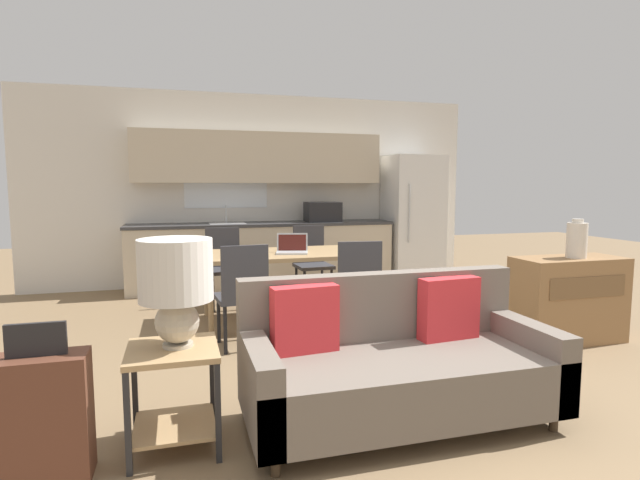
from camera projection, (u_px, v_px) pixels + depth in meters
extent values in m
plane|color=#7F6647|center=(384.00, 427.00, 2.93)|extent=(20.00, 20.00, 0.00)
cube|color=silver|center=(259.00, 190.00, 7.21)|extent=(6.40, 0.06, 2.70)
cube|color=white|center=(226.00, 170.00, 7.02)|extent=(1.16, 0.01, 1.05)
cube|color=beige|center=(263.00, 256.00, 6.99)|extent=(3.62, 0.62, 0.86)
cube|color=#38383A|center=(263.00, 224.00, 6.94)|extent=(3.65, 0.65, 0.04)
cube|color=#B2B5B7|center=(228.00, 223.00, 6.75)|extent=(0.48, 0.36, 0.01)
cylinder|color=#B7BABC|center=(226.00, 214.00, 6.90)|extent=(0.02, 0.02, 0.24)
cube|color=beige|center=(260.00, 158.00, 6.97)|extent=(3.44, 0.34, 0.70)
cube|color=black|center=(323.00, 212.00, 7.11)|extent=(0.48, 0.36, 0.28)
cube|color=white|center=(413.00, 218.00, 7.50)|extent=(0.78, 0.69, 1.86)
cylinder|color=silver|center=(409.00, 213.00, 7.07)|extent=(0.02, 0.02, 0.84)
cube|color=tan|center=(283.00, 254.00, 5.20)|extent=(1.66, 0.91, 0.04)
cylinder|color=tan|center=(211.00, 301.00, 4.66)|extent=(0.05, 0.05, 0.68)
cylinder|color=tan|center=(365.00, 291.00, 5.08)|extent=(0.05, 0.05, 0.68)
cylinder|color=tan|center=(206.00, 285.00, 5.41)|extent=(0.05, 0.05, 0.68)
cylinder|color=tan|center=(341.00, 278.00, 5.83)|extent=(0.05, 0.05, 0.68)
cylinder|color=#3D2D1E|center=(276.00, 466.00, 2.44)|extent=(0.05, 0.05, 0.10)
cylinder|color=#3D2D1E|center=(554.00, 422.00, 2.89)|extent=(0.05, 0.05, 0.10)
cylinder|color=#3D2D1E|center=(256.00, 409.00, 3.05)|extent=(0.05, 0.05, 0.10)
cylinder|color=#3D2D1E|center=(488.00, 381.00, 3.50)|extent=(0.05, 0.05, 0.10)
cube|color=#6B6056|center=(401.00, 381.00, 2.95)|extent=(1.83, 0.80, 0.33)
cube|color=#6B6056|center=(380.00, 330.00, 3.24)|extent=(1.83, 0.14, 0.76)
cube|color=#6B6056|center=(259.00, 386.00, 2.71)|extent=(0.14, 0.80, 0.47)
cube|color=#6B6056|center=(523.00, 356.00, 3.17)|extent=(0.14, 0.80, 0.47)
cube|color=red|center=(305.00, 319.00, 2.95)|extent=(0.41, 0.16, 0.40)
cube|color=red|center=(449.00, 308.00, 3.21)|extent=(0.41, 0.16, 0.40)
cube|color=tan|center=(173.00, 350.00, 2.65)|extent=(0.47, 0.47, 0.03)
cube|color=tan|center=(175.00, 425.00, 2.70)|extent=(0.42, 0.42, 0.02)
cube|color=#232326|center=(128.00, 424.00, 2.42)|extent=(0.03, 0.03, 0.53)
cube|color=#232326|center=(218.00, 413.00, 2.54)|extent=(0.03, 0.03, 0.53)
cube|color=#232326|center=(135.00, 389.00, 2.83)|extent=(0.03, 0.03, 0.53)
cube|color=#232326|center=(212.00, 381.00, 2.95)|extent=(0.03, 0.03, 0.53)
cylinder|color=#B2A893|center=(178.00, 344.00, 2.67)|extent=(0.16, 0.16, 0.02)
sphere|color=#B2A893|center=(177.00, 322.00, 2.66)|extent=(0.23, 0.23, 0.23)
cylinder|color=beige|center=(176.00, 270.00, 2.63)|extent=(0.39, 0.39, 0.33)
cube|color=olive|center=(568.00, 299.00, 4.53)|extent=(0.99, 0.44, 0.77)
cube|color=brown|center=(588.00, 288.00, 4.30)|extent=(0.79, 0.01, 0.18)
cylinder|color=beige|center=(577.00, 240.00, 4.45)|extent=(0.17, 0.17, 0.31)
cylinder|color=beige|center=(578.00, 221.00, 4.43)|extent=(0.10, 0.10, 0.03)
cube|color=#38383D|center=(314.00, 266.00, 6.07)|extent=(0.45, 0.45, 0.04)
cube|color=#38383D|center=(309.00, 244.00, 6.23)|extent=(0.40, 0.05, 0.46)
cylinder|color=black|center=(305.00, 288.00, 5.88)|extent=(0.03, 0.03, 0.42)
cylinder|color=black|center=(332.00, 286.00, 5.99)|extent=(0.03, 0.03, 0.42)
cylinder|color=black|center=(296.00, 283.00, 6.20)|extent=(0.03, 0.03, 0.42)
cylinder|color=black|center=(322.00, 281.00, 6.31)|extent=(0.03, 0.03, 0.42)
cube|color=#38383D|center=(355.00, 290.00, 4.66)|extent=(0.47, 0.47, 0.04)
cube|color=#38383D|center=(360.00, 267.00, 4.44)|extent=(0.40, 0.08, 0.46)
cylinder|color=black|center=(368.00, 309.00, 4.88)|extent=(0.03, 0.03, 0.42)
cylinder|color=black|center=(333.00, 311.00, 4.83)|extent=(0.03, 0.03, 0.42)
cylinder|color=black|center=(377.00, 318.00, 4.55)|extent=(0.03, 0.03, 0.42)
cylinder|color=black|center=(341.00, 320.00, 4.49)|extent=(0.03, 0.03, 0.42)
cube|color=#38383D|center=(226.00, 270.00, 5.76)|extent=(0.44, 0.44, 0.04)
cube|color=#38383D|center=(223.00, 247.00, 5.92)|extent=(0.40, 0.05, 0.46)
cylinder|color=black|center=(213.00, 294.00, 5.57)|extent=(0.03, 0.03, 0.42)
cylinder|color=black|center=(243.00, 292.00, 5.68)|extent=(0.03, 0.03, 0.42)
cylinder|color=black|center=(209.00, 288.00, 5.89)|extent=(0.03, 0.03, 0.42)
cylinder|color=black|center=(238.00, 286.00, 6.00)|extent=(0.03, 0.03, 0.42)
cube|color=#38383D|center=(241.00, 298.00, 4.37)|extent=(0.45, 0.45, 0.04)
cube|color=#38383D|center=(245.00, 273.00, 4.16)|extent=(0.40, 0.06, 0.46)
cylinder|color=black|center=(256.00, 316.00, 4.61)|extent=(0.03, 0.03, 0.42)
cylinder|color=black|center=(219.00, 320.00, 4.49)|extent=(0.03, 0.03, 0.42)
cylinder|color=black|center=(265.00, 326.00, 4.30)|extent=(0.03, 0.03, 0.42)
cylinder|color=black|center=(225.00, 330.00, 4.18)|extent=(0.03, 0.03, 0.42)
cube|color=#B7BABC|center=(292.00, 253.00, 5.11)|extent=(0.36, 0.29, 0.02)
cube|color=#B7BABC|center=(292.00, 242.00, 5.22)|extent=(0.32, 0.13, 0.20)
cube|color=#4C1914|center=(292.00, 243.00, 5.21)|extent=(0.29, 0.11, 0.17)
cube|color=brown|center=(41.00, 419.00, 2.37)|extent=(0.44, 0.22, 0.62)
cube|color=black|center=(36.00, 340.00, 2.33)|extent=(0.26, 0.02, 0.16)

